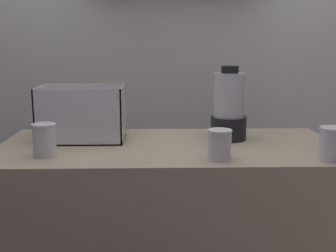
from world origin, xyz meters
TOP-DOWN VIEW (x-y plane):
  - counter at (0.00, 0.00)m, footprint 1.40×0.64m
  - back_wall_unit at (0.00, 0.77)m, footprint 2.60×0.24m
  - carrot_display_bin at (-0.38, 0.11)m, footprint 0.36×0.24m
  - blender_pitcher at (0.27, 0.10)m, footprint 0.16×0.16m
  - juice_cup_mango_far_left at (-0.46, -0.16)m, footprint 0.09×0.09m
  - juice_cup_beet_left at (0.18, -0.22)m, footprint 0.09×0.09m
  - juice_cup_beet_middle at (0.58, -0.24)m, footprint 0.09×0.09m

SIDE VIEW (x-z plane):
  - counter at x=0.00m, z-range 0.00..0.90m
  - juice_cup_beet_left at x=0.18m, z-range 0.89..1.01m
  - juice_cup_beet_middle at x=0.58m, z-range 0.89..1.01m
  - juice_cup_mango_far_left at x=-0.46m, z-range 0.89..1.02m
  - carrot_display_bin at x=-0.38m, z-range 0.86..1.09m
  - blender_pitcher at x=0.27m, z-range 0.88..1.20m
  - back_wall_unit at x=0.00m, z-range 0.02..2.52m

